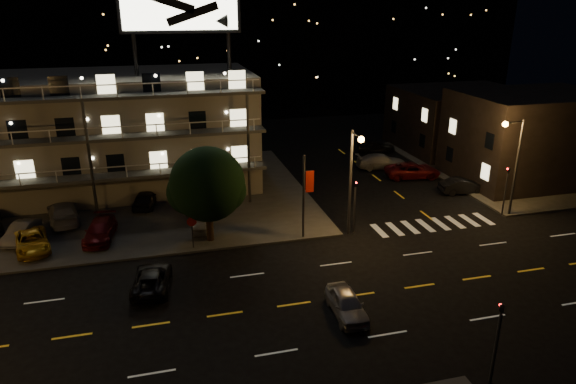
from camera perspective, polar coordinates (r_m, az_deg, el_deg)
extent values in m
plane|color=black|center=(29.88, -3.13, -12.88)|extent=(140.00, 140.00, 0.00)
cube|color=#3B3B39|center=(48.33, -24.71, -1.35)|extent=(44.00, 24.00, 0.15)
cube|color=#3B3B39|center=(58.84, 22.37, 2.63)|extent=(16.00, 24.00, 0.15)
cube|color=gray|center=(50.15, -20.34, 5.91)|extent=(28.00, 12.00, 10.00)
cube|color=gray|center=(49.24, -21.09, 11.83)|extent=(28.00, 12.00, 0.50)
cube|color=#3B3B39|center=(44.02, -20.76, 1.47)|extent=(28.00, 1.80, 0.25)
cube|color=#3B3B39|center=(43.17, -21.28, 5.49)|extent=(28.00, 1.80, 0.25)
cube|color=#3B3B39|center=(42.55, -21.82, 9.65)|extent=(28.00, 1.80, 0.25)
cylinder|color=black|center=(46.78, -16.63, 14.43)|extent=(0.36, 0.36, 3.50)
cylinder|color=black|center=(47.26, -6.58, 15.15)|extent=(0.36, 0.36, 3.50)
cube|color=black|center=(46.68, -11.93, 19.43)|extent=(10.20, 0.50, 4.20)
cube|color=white|center=(46.38, -11.90, 19.42)|extent=(9.60, 0.06, 3.60)
cube|color=black|center=(54.80, 25.38, 5.54)|extent=(14.00, 10.00, 8.50)
cube|color=black|center=(64.34, 18.60, 7.67)|extent=(14.00, 12.00, 7.00)
cube|color=black|center=(94.81, -12.31, 17.15)|extent=(120.00, 20.00, 24.00)
cylinder|color=#2D2D30|center=(37.54, 6.93, 0.92)|extent=(0.20, 0.20, 8.00)
cylinder|color=#2D2D30|center=(35.76, 7.65, 6.27)|extent=(0.12, 1.80, 0.12)
sphere|color=orange|center=(35.06, 8.13, 5.80)|extent=(0.44, 0.44, 0.44)
cylinder|color=#2D2D30|center=(44.47, 24.00, 2.36)|extent=(0.20, 0.20, 8.00)
cylinder|color=#2D2D30|center=(43.08, 23.87, 7.10)|extent=(1.80, 0.12, 0.12)
sphere|color=orange|center=(42.61, 23.00, 6.96)|extent=(0.44, 0.44, 0.44)
cylinder|color=#2D2D30|center=(38.67, 7.38, -2.00)|extent=(0.14, 0.14, 3.60)
imported|color=black|center=(37.86, 7.53, 1.23)|extent=(0.20, 0.16, 1.00)
sphere|color=#FF0C0C|center=(37.79, 7.60, 1.02)|extent=(0.14, 0.14, 0.14)
cylinder|color=#2D2D30|center=(25.67, 22.05, -15.87)|extent=(0.14, 0.14, 3.60)
imported|color=black|center=(24.45, 22.76, -11.47)|extent=(0.20, 0.16, 1.00)
sphere|color=#FF0C0C|center=(24.57, 22.56, -11.54)|extent=(0.14, 0.14, 0.14)
cylinder|color=#2D2D30|center=(44.97, 22.96, -0.27)|extent=(0.14, 0.14, 3.60)
imported|color=black|center=(44.29, 23.36, 2.52)|extent=(0.16, 0.20, 1.00)
sphere|color=#FF0C0C|center=(44.24, 23.21, 2.38)|extent=(0.14, 0.14, 0.14)
cylinder|color=#2D2D30|center=(36.82, 1.74, -0.65)|extent=(0.16, 0.16, 6.40)
cube|color=#B1170C|center=(36.53, 2.44, 1.17)|extent=(0.60, 0.04, 1.60)
cylinder|color=#2D2D30|center=(36.54, -10.55, -4.74)|extent=(0.08, 0.08, 2.20)
cylinder|color=#B1170C|center=(36.07, -10.65, -3.26)|extent=(0.91, 0.04, 0.91)
cylinder|color=black|center=(37.39, -8.69, -3.57)|extent=(0.51, 0.51, 2.45)
sphere|color=black|center=(36.27, -8.94, 0.87)|extent=(5.32, 5.32, 5.32)
sphere|color=black|center=(36.78, -10.86, 0.01)|extent=(3.27, 3.27, 3.27)
sphere|color=black|center=(36.14, -7.06, 0.21)|extent=(3.07, 3.07, 3.07)
imported|color=gray|center=(41.93, -27.52, -3.94)|extent=(2.28, 4.06, 1.27)
imported|color=#CD9313|center=(39.92, -26.60, -4.94)|extent=(3.24, 4.98, 1.27)
imported|color=#560C0F|center=(39.77, -20.15, -4.02)|extent=(2.42, 4.84, 1.35)
imported|color=gray|center=(39.60, -9.47, -3.15)|extent=(2.09, 3.95, 1.28)
imported|color=gray|center=(43.89, -23.73, -2.11)|extent=(3.24, 5.64, 1.54)
imported|color=black|center=(44.82, -15.54, -0.73)|extent=(2.48, 4.39, 1.41)
imported|color=#560C0F|center=(43.32, -10.44, -1.02)|extent=(1.60, 4.38, 1.43)
imported|color=black|center=(49.34, 18.83, 0.65)|extent=(4.37, 1.90, 1.40)
imported|color=#560C0F|center=(52.45, 13.69, 2.36)|extent=(5.72, 3.25, 1.50)
imported|color=gray|center=(54.76, 10.34, 3.37)|extent=(5.47, 2.81, 1.52)
imported|color=black|center=(60.86, 9.74, 5.09)|extent=(4.69, 2.98, 1.49)
imported|color=gray|center=(29.23, 6.54, -12.25)|extent=(1.74, 4.03, 1.36)
imported|color=black|center=(32.57, -14.88, -9.30)|extent=(2.71, 4.78, 1.26)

